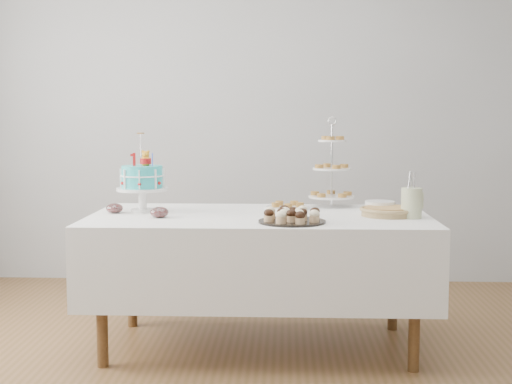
{
  "coord_description": "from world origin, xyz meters",
  "views": [
    {
      "loc": [
        0.15,
        -3.71,
        1.32
      ],
      "look_at": [
        -0.02,
        0.3,
        0.9
      ],
      "focal_mm": 50.0,
      "sensor_mm": 36.0,
      "label": 1
    }
  ],
  "objects_px": {
    "plate_stack": "(380,207)",
    "utensil_pitcher": "(412,202)",
    "birthday_cake": "(142,190)",
    "cupcake_tray": "(292,215)",
    "tiered_stand": "(332,169)",
    "jam_bowl_a": "(159,212)",
    "table": "(259,254)",
    "pastry_plate": "(287,206)",
    "jam_bowl_b": "(115,208)",
    "pie": "(388,211)"
  },
  "relations": [
    {
      "from": "birthday_cake",
      "to": "pastry_plate",
      "type": "relative_size",
      "value": 1.75
    },
    {
      "from": "tiered_stand",
      "to": "cupcake_tray",
      "type": "bearing_deg",
      "value": -109.75
    },
    {
      "from": "jam_bowl_a",
      "to": "table",
      "type": "bearing_deg",
      "value": 13.8
    },
    {
      "from": "table",
      "to": "birthday_cake",
      "type": "height_order",
      "value": "birthday_cake"
    },
    {
      "from": "pastry_plate",
      "to": "utensil_pitcher",
      "type": "height_order",
      "value": "utensil_pitcher"
    },
    {
      "from": "birthday_cake",
      "to": "pastry_plate",
      "type": "height_order",
      "value": "birthday_cake"
    },
    {
      "from": "jam_bowl_b",
      "to": "pastry_plate",
      "type": "bearing_deg",
      "value": 13.65
    },
    {
      "from": "tiered_stand",
      "to": "plate_stack",
      "type": "relative_size",
      "value": 3.2
    },
    {
      "from": "jam_bowl_b",
      "to": "utensil_pitcher",
      "type": "relative_size",
      "value": 0.38
    },
    {
      "from": "birthday_cake",
      "to": "table",
      "type": "bearing_deg",
      "value": -12.1
    },
    {
      "from": "table",
      "to": "pie",
      "type": "height_order",
      "value": "pie"
    },
    {
      "from": "tiered_stand",
      "to": "jam_bowl_a",
      "type": "distance_m",
      "value": 1.14
    },
    {
      "from": "jam_bowl_a",
      "to": "utensil_pitcher",
      "type": "xyz_separation_m",
      "value": [
        1.39,
        0.04,
        0.06
      ]
    },
    {
      "from": "cupcake_tray",
      "to": "pie",
      "type": "bearing_deg",
      "value": 27.42
    },
    {
      "from": "tiered_stand",
      "to": "jam_bowl_a",
      "type": "height_order",
      "value": "tiered_stand"
    },
    {
      "from": "tiered_stand",
      "to": "pastry_plate",
      "type": "relative_size",
      "value": 2.09
    },
    {
      "from": "jam_bowl_b",
      "to": "jam_bowl_a",
      "type": "bearing_deg",
      "value": -30.58
    },
    {
      "from": "plate_stack",
      "to": "tiered_stand",
      "type": "bearing_deg",
      "value": 133.3
    },
    {
      "from": "birthday_cake",
      "to": "utensil_pitcher",
      "type": "height_order",
      "value": "birthday_cake"
    },
    {
      "from": "cupcake_tray",
      "to": "pastry_plate",
      "type": "distance_m",
      "value": 0.58
    },
    {
      "from": "table",
      "to": "pastry_plate",
      "type": "xyz_separation_m",
      "value": [
        0.16,
        0.28,
        0.24
      ]
    },
    {
      "from": "pie",
      "to": "pastry_plate",
      "type": "bearing_deg",
      "value": 152.46
    },
    {
      "from": "cupcake_tray",
      "to": "jam_bowl_b",
      "type": "xyz_separation_m",
      "value": [
        -1.02,
        0.33,
        -0.01
      ]
    },
    {
      "from": "table",
      "to": "birthday_cake",
      "type": "distance_m",
      "value": 0.78
    },
    {
      "from": "pastry_plate",
      "to": "plate_stack",
      "type": "bearing_deg",
      "value": -16.65
    },
    {
      "from": "birthday_cake",
      "to": "utensil_pitcher",
      "type": "bearing_deg",
      "value": -11.09
    },
    {
      "from": "pastry_plate",
      "to": "jam_bowl_a",
      "type": "bearing_deg",
      "value": -149.63
    },
    {
      "from": "table",
      "to": "birthday_cake",
      "type": "relative_size",
      "value": 4.15
    },
    {
      "from": "utensil_pitcher",
      "to": "pastry_plate",
      "type": "bearing_deg",
      "value": 153.76
    },
    {
      "from": "jam_bowl_b",
      "to": "utensil_pitcher",
      "type": "height_order",
      "value": "utensil_pitcher"
    },
    {
      "from": "cupcake_tray",
      "to": "jam_bowl_b",
      "type": "relative_size",
      "value": 3.65
    },
    {
      "from": "tiered_stand",
      "to": "jam_bowl_b",
      "type": "bearing_deg",
      "value": -164.11
    },
    {
      "from": "plate_stack",
      "to": "jam_bowl_b",
      "type": "relative_size",
      "value": 1.78
    },
    {
      "from": "cupcake_tray",
      "to": "plate_stack",
      "type": "relative_size",
      "value": 2.05
    },
    {
      "from": "utensil_pitcher",
      "to": "pie",
      "type": "bearing_deg",
      "value": 147.46
    },
    {
      "from": "plate_stack",
      "to": "jam_bowl_b",
      "type": "distance_m",
      "value": 1.54
    },
    {
      "from": "plate_stack",
      "to": "utensil_pitcher",
      "type": "distance_m",
      "value": 0.27
    },
    {
      "from": "cupcake_tray",
      "to": "pastry_plate",
      "type": "bearing_deg",
      "value": 92.25
    },
    {
      "from": "pastry_plate",
      "to": "jam_bowl_b",
      "type": "height_order",
      "value": "jam_bowl_b"
    },
    {
      "from": "pastry_plate",
      "to": "jam_bowl_b",
      "type": "xyz_separation_m",
      "value": [
        -1.0,
        -0.24,
        0.01
      ]
    },
    {
      "from": "pie",
      "to": "jam_bowl_b",
      "type": "distance_m",
      "value": 1.57
    },
    {
      "from": "pie",
      "to": "plate_stack",
      "type": "xyz_separation_m",
      "value": [
        -0.03,
        0.13,
        0.0
      ]
    },
    {
      "from": "tiered_stand",
      "to": "pastry_plate",
      "type": "xyz_separation_m",
      "value": [
        -0.27,
        -0.12,
        -0.21
      ]
    },
    {
      "from": "birthday_cake",
      "to": "cupcake_tray",
      "type": "relative_size",
      "value": 1.3
    },
    {
      "from": "pie",
      "to": "utensil_pitcher",
      "type": "height_order",
      "value": "utensil_pitcher"
    },
    {
      "from": "table",
      "to": "jam_bowl_b",
      "type": "distance_m",
      "value": 0.88
    },
    {
      "from": "birthday_cake",
      "to": "jam_bowl_b",
      "type": "bearing_deg",
      "value": -161.36
    },
    {
      "from": "table",
      "to": "tiered_stand",
      "type": "distance_m",
      "value": 0.75
    },
    {
      "from": "plate_stack",
      "to": "pastry_plate",
      "type": "bearing_deg",
      "value": 163.35
    },
    {
      "from": "cupcake_tray",
      "to": "tiered_stand",
      "type": "xyz_separation_m",
      "value": [
        0.25,
        0.7,
        0.19
      ]
    }
  ]
}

